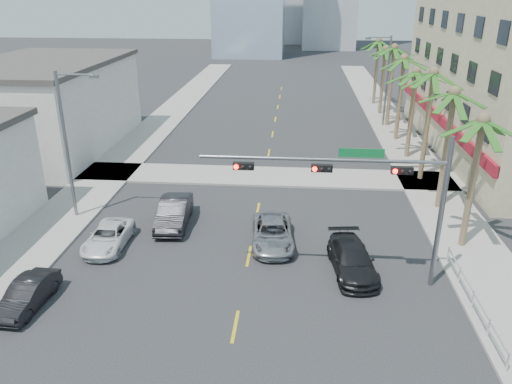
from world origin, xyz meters
The scene contains 21 objects.
sidewalk_right centered at (12.00, 20.00, 0.07)m, with size 4.00×120.00×0.15m, color gray.
sidewalk_left centered at (-12.00, 20.00, 0.07)m, with size 4.00×120.00×0.15m, color gray.
sidewalk_cross centered at (0.00, 22.00, 0.07)m, with size 80.00×4.00×0.15m, color gray.
building_left_far centered at (-19.50, 28.00, 3.60)m, with size 11.00×18.00×7.20m, color beige.
traffic_signal_mast centered at (5.78, 7.95, 5.06)m, with size 11.12×0.54×7.20m.
palm_tree_0 centered at (11.60, 12.00, 7.08)m, with size 4.80×4.80×7.80m.
palm_tree_1 centered at (11.60, 17.20, 7.43)m, with size 4.80×4.80×8.16m.
palm_tree_2 centered at (11.60, 22.40, 7.78)m, with size 4.80×4.80×8.52m.
palm_tree_3 centered at (11.60, 27.60, 7.08)m, with size 4.80×4.80×7.80m.
palm_tree_4 centered at (11.60, 32.80, 7.43)m, with size 4.80×4.80×8.16m.
palm_tree_5 centered at (11.60, 38.00, 7.78)m, with size 4.80×4.80×8.52m.
palm_tree_6 centered at (11.60, 43.20, 7.08)m, with size 4.80×4.80×7.80m.
palm_tree_7 centered at (11.60, 48.40, 7.43)m, with size 4.80×4.80×8.16m.
streetlight_left centered at (-11.00, 14.00, 5.06)m, with size 2.55×0.25×9.00m.
streetlight_right centered at (11.00, 38.00, 5.06)m, with size 2.55×0.25×9.00m.
guardrail centered at (10.30, 6.00, 0.67)m, with size 0.08×8.08×1.00m.
car_parked_mid centered at (-9.40, 4.69, 0.62)m, with size 1.32×3.78×1.25m, color black.
car_parked_far centered at (-7.80, 10.40, 0.60)m, with size 1.99×4.31×1.20m, color white.
car_lane_left centered at (-4.85, 13.46, 0.79)m, with size 1.68×4.81×1.59m, color black.
car_lane_center centered at (1.18, 11.44, 0.67)m, with size 2.24×4.85×1.35m, color #A7A6AB.
car_lane_right centered at (5.30, 8.87, 0.70)m, with size 1.96×4.83×1.40m, color black.
Camera 1 is at (2.32, -13.21, 13.28)m, focal length 35.00 mm.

